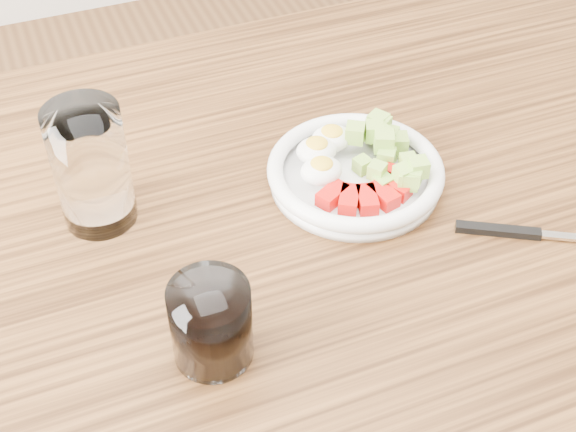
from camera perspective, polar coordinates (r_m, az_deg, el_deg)
name	(u,v)px	position (r m, az deg, el deg)	size (l,w,h in m)	color
dining_table	(299,300)	(0.94, 0.80, -6.03)	(1.50, 0.90, 0.77)	brown
bowl	(356,169)	(0.92, 4.83, 3.33)	(0.20, 0.20, 0.05)	white
fork	(522,233)	(0.90, 16.33, -1.14)	(0.17, 0.11, 0.01)	black
water_glass	(91,167)	(0.87, -13.83, 3.41)	(0.08, 0.08, 0.14)	white
coffee_glass	(211,323)	(0.74, -5.49, -7.62)	(0.08, 0.08, 0.09)	white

